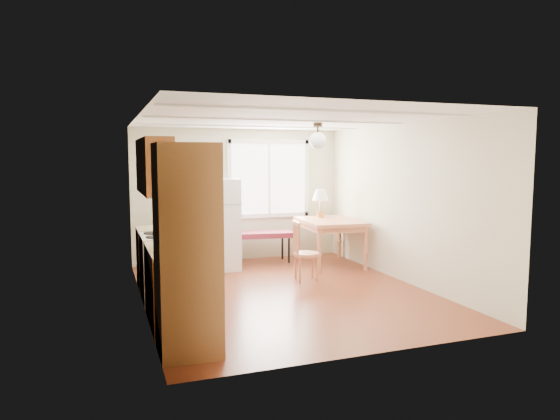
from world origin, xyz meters
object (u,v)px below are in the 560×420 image
chair (301,247)px  dining_table (330,225)px  bench (259,235)px  refrigerator (219,224)px

chair → dining_table: bearing=52.0°
dining_table → chair: bearing=-131.6°
dining_table → chair: size_ratio=1.49×
chair → bench: bearing=106.8°
refrigerator → chair: bearing=-47.6°
refrigerator → bench: size_ratio=1.20×
refrigerator → chair: size_ratio=1.69×
bench → dining_table: bearing=-17.1°
bench → chair: bearing=-72.5°
bench → chair: (0.24, -1.50, 0.02)m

